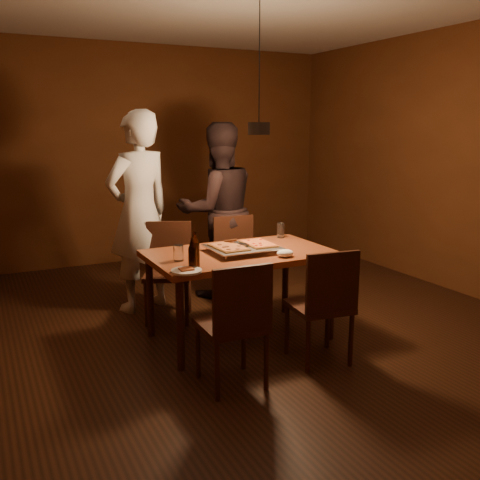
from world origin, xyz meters
name	(u,v)px	position (x,y,z in m)	size (l,w,h in m)	color
room_shell	(259,172)	(0.00, 0.00, 1.40)	(6.00, 6.00, 6.00)	#32180D
dining_table	(240,260)	(-0.20, -0.05, 0.68)	(1.50, 0.90, 0.75)	brown
chair_far_left	(168,261)	(-0.56, 0.71, 0.54)	(0.56, 0.56, 0.49)	#38190F
chair_far_right	(237,253)	(0.15, 0.71, 0.54)	(0.45, 0.45, 0.49)	#38190F
chair_near_left	(236,315)	(-0.63, -0.87, 0.54)	(0.43, 0.43, 0.49)	#38190F
chair_near_right	(325,296)	(0.13, -0.81, 0.54)	(0.47, 0.47, 0.49)	#38190F
pizza_tray	(243,249)	(-0.18, -0.07, 0.77)	(0.55, 0.45, 0.05)	silver
pizza_meat	(229,247)	(-0.31, -0.07, 0.81)	(0.22, 0.36, 0.02)	maroon
pizza_cheese	(258,243)	(-0.03, -0.07, 0.81)	(0.21, 0.34, 0.02)	gold
spatula	(243,244)	(-0.17, -0.05, 0.81)	(0.09, 0.24, 0.04)	silver
beer_bottle_a	(193,253)	(-0.75, -0.39, 0.87)	(0.06, 0.06, 0.24)	black
beer_bottle_b	(195,249)	(-0.71, -0.33, 0.88)	(0.07, 0.07, 0.26)	black
water_glass_left	(178,253)	(-0.76, -0.11, 0.81)	(0.08, 0.08, 0.12)	silver
water_glass_right	(281,230)	(0.39, 0.29, 0.82)	(0.07, 0.07, 0.14)	silver
plate_slice	(186,271)	(-0.82, -0.44, 0.76)	(0.22, 0.22, 0.03)	white
napkin	(285,253)	(0.05, -0.37, 0.78)	(0.14, 0.11, 0.06)	white
diner_white	(139,212)	(-0.73, 1.05, 0.96)	(0.70, 0.46, 1.92)	silver
diner_dark	(218,211)	(0.13, 1.12, 0.90)	(0.88, 0.69, 1.81)	black
pendant_lamp	(259,127)	(0.00, 0.00, 1.76)	(0.18, 0.18, 1.10)	black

